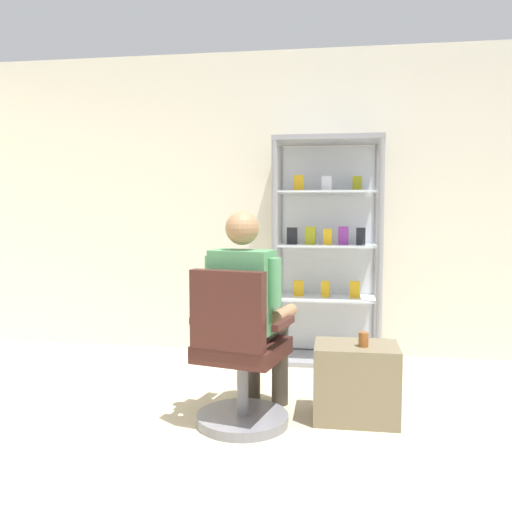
{
  "coord_description": "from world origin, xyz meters",
  "views": [
    {
      "loc": [
        0.47,
        -1.83,
        1.29
      ],
      "look_at": [
        -0.04,
        1.57,
        1.0
      ],
      "focal_mm": 37.37,
      "sensor_mm": 36.0,
      "label": 1
    }
  ],
  "objects_px": {
    "office_chair": "(239,363)",
    "tea_glass": "(364,339)",
    "display_cabinet_main": "(327,249)",
    "storage_crate": "(356,382)",
    "seated_shopkeeper": "(249,305)"
  },
  "relations": [
    {
      "from": "seated_shopkeeper",
      "to": "storage_crate",
      "type": "bearing_deg",
      "value": 6.42
    },
    {
      "from": "storage_crate",
      "to": "tea_glass",
      "type": "height_order",
      "value": "tea_glass"
    },
    {
      "from": "storage_crate",
      "to": "tea_glass",
      "type": "relative_size",
      "value": 5.8
    },
    {
      "from": "display_cabinet_main",
      "to": "storage_crate",
      "type": "xyz_separation_m",
      "value": [
        0.21,
        -1.32,
        -0.73
      ]
    },
    {
      "from": "display_cabinet_main",
      "to": "storage_crate",
      "type": "height_order",
      "value": "display_cabinet_main"
    },
    {
      "from": "office_chair",
      "to": "tea_glass",
      "type": "bearing_deg",
      "value": 14.44
    },
    {
      "from": "office_chair",
      "to": "seated_shopkeeper",
      "type": "relative_size",
      "value": 0.74
    },
    {
      "from": "storage_crate",
      "to": "tea_glass",
      "type": "distance_m",
      "value": 0.29
    },
    {
      "from": "display_cabinet_main",
      "to": "tea_glass",
      "type": "height_order",
      "value": "display_cabinet_main"
    },
    {
      "from": "office_chair",
      "to": "tea_glass",
      "type": "xyz_separation_m",
      "value": [
        0.73,
        0.19,
        0.12
      ]
    },
    {
      "from": "office_chair",
      "to": "storage_crate",
      "type": "relative_size",
      "value": 1.88
    },
    {
      "from": "seated_shopkeeper",
      "to": "tea_glass",
      "type": "height_order",
      "value": "seated_shopkeeper"
    },
    {
      "from": "tea_glass",
      "to": "storage_crate",
      "type": "bearing_deg",
      "value": 132.01
    },
    {
      "from": "tea_glass",
      "to": "office_chair",
      "type": "bearing_deg",
      "value": -165.56
    },
    {
      "from": "seated_shopkeeper",
      "to": "tea_glass",
      "type": "relative_size",
      "value": 14.62
    }
  ]
}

